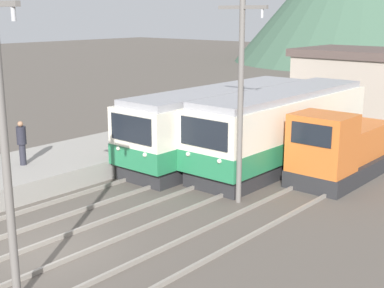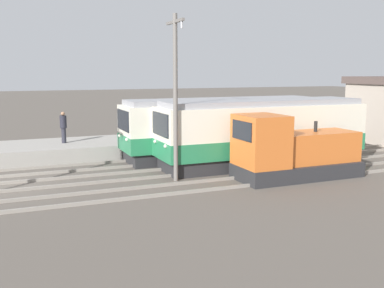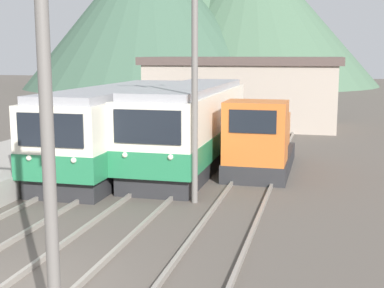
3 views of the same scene
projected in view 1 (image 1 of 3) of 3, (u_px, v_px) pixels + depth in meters
The scene contains 9 objects.
ground_plane at pixel (46, 253), 15.60m from camera, with size 200.00×200.00×0.00m, color #564F47.
track_center at pixel (50, 253), 15.46m from camera, with size 1.54×60.00×0.14m.
track_right at pixel (120, 286), 13.56m from camera, with size 1.54×60.00×0.14m.
commuter_train_left at pixel (222, 126), 25.50m from camera, with size 2.84×11.82×3.39m.
commuter_train_center at pixel (282, 130), 24.36m from camera, with size 2.84×11.34×3.45m.
shunting_locomotive at pixel (340, 151), 22.39m from camera, with size 2.40×5.96×3.00m.
catenary_mast_near at pixel (4, 141), 12.10m from camera, with size 2.00×0.20×7.36m.
catenary_mast_mid at pixel (241, 95), 18.86m from camera, with size 2.00×0.20×7.36m.
person_on_platform at pixel (22, 141), 21.52m from camera, with size 0.38×0.38×1.81m.
Camera 1 is at (12.61, -8.13, 6.83)m, focal length 50.00 mm.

